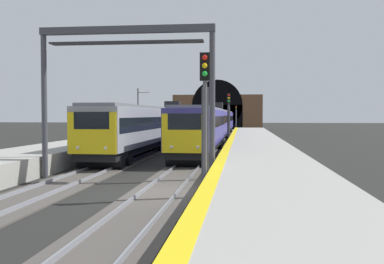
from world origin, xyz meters
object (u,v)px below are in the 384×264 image
(railway_signal_far, at_px, (236,116))
(overhead_signal_gantry, at_px, (126,65))
(train_adjacent_platform, at_px, (172,123))
(catenary_mast_near, at_px, (138,112))
(railway_signal_near, at_px, (205,111))
(railway_signal_mid, at_px, (229,114))
(train_main_approaching, at_px, (216,123))

(railway_signal_far, distance_m, overhead_signal_gantry, 73.75)
(train_adjacent_platform, bearing_deg, overhead_signal_gantry, 5.00)
(train_adjacent_platform, bearing_deg, catenary_mast_near, -150.27)
(train_adjacent_platform, xyz_separation_m, railway_signal_far, (44.14, -6.75, 0.81))
(railway_signal_far, bearing_deg, train_adjacent_platform, -8.69)
(railway_signal_near, height_order, railway_signal_mid, railway_signal_near)
(train_main_approaching, relative_size, railway_signal_near, 10.17)
(railway_signal_mid, xyz_separation_m, railway_signal_far, (50.07, 0.00, -0.21))
(train_main_approaching, height_order, catenary_mast_near, catenary_mast_near)
(railway_signal_far, relative_size, catenary_mast_near, 0.73)
(railway_signal_near, distance_m, overhead_signal_gantry, 6.80)
(train_main_approaching, height_order, railway_signal_mid, railway_signal_mid)
(railway_signal_mid, relative_size, catenary_mast_near, 0.76)
(train_main_approaching, distance_m, railway_signal_far, 41.65)
(railway_signal_near, bearing_deg, overhead_signal_gantry, -137.61)
(train_adjacent_platform, bearing_deg, railway_signal_mid, 48.93)
(train_main_approaching, xyz_separation_m, train_adjacent_platform, (-2.54, 4.90, 0.04))
(train_main_approaching, bearing_deg, railway_signal_near, 3.33)
(railway_signal_mid, xyz_separation_m, overhead_signal_gantry, (-23.51, 4.30, 2.43))
(railway_signal_mid, distance_m, overhead_signal_gantry, 24.03)
(train_adjacent_platform, distance_m, catenary_mast_near, 14.34)
(train_adjacent_platform, bearing_deg, railway_signal_far, 171.56)
(train_main_approaching, xyz_separation_m, overhead_signal_gantry, (-31.98, 2.45, 3.49))
(overhead_signal_gantry, bearing_deg, railway_signal_near, -137.61)
(train_adjacent_platform, distance_m, railway_signal_near, 34.83)
(catenary_mast_near, bearing_deg, overhead_signal_gantry, -167.25)
(train_main_approaching, distance_m, overhead_signal_gantry, 32.27)
(railway_signal_near, height_order, railway_signal_far, railway_signal_near)
(railway_signal_near, xyz_separation_m, overhead_signal_gantry, (4.71, 4.30, 2.34))
(railway_signal_far, distance_m, catenary_mast_near, 34.57)
(train_main_approaching, distance_m, railway_signal_mid, 8.74)
(railway_signal_near, height_order, overhead_signal_gantry, overhead_signal_gantry)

